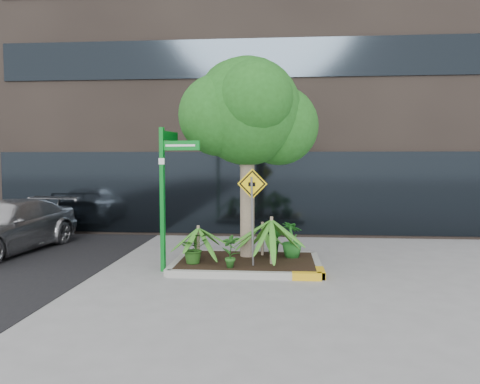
# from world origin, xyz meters

# --- Properties ---
(ground) EXTENTS (80.00, 80.00, 0.00)m
(ground) POSITION_xyz_m (0.00, 0.00, 0.00)
(ground) COLOR gray
(ground) RESTS_ON ground
(building) EXTENTS (18.00, 8.00, 15.00)m
(building) POSITION_xyz_m (0.50, 8.50, 7.50)
(building) COLOR #2D2621
(building) RESTS_ON ground
(planter) EXTENTS (3.35, 2.36, 0.15)m
(planter) POSITION_xyz_m (0.23, 0.27, 0.10)
(planter) COLOR #9E9E99
(planter) RESTS_ON ground
(tree) EXTENTS (3.27, 2.90, 4.90)m
(tree) POSITION_xyz_m (0.17, 0.79, 3.58)
(tree) COLOR tan
(tree) RESTS_ON ground
(palm_front) EXTENTS (1.18, 1.18, 1.31)m
(palm_front) POSITION_xyz_m (0.77, -0.00, 1.13)
(palm_front) COLOR tan
(palm_front) RESTS_ON ground
(palm_left) EXTENTS (0.90, 0.90, 1.00)m
(palm_left) POSITION_xyz_m (-0.91, 0.21, 0.90)
(palm_left) COLOR tan
(palm_left) RESTS_ON ground
(palm_back) EXTENTS (0.91, 0.91, 1.01)m
(palm_back) POSITION_xyz_m (0.53, 0.91, 0.90)
(palm_back) COLOR tan
(palm_back) RESTS_ON ground
(parked_car) EXTENTS (2.49, 4.91, 1.37)m
(parked_car) POSITION_xyz_m (-6.30, 1.45, 0.68)
(parked_car) COLOR #ABABB0
(parked_car) RESTS_ON ground
(shrub_a) EXTENTS (0.85, 0.85, 0.68)m
(shrub_a) POSITION_xyz_m (-0.96, -0.10, 0.49)
(shrub_a) COLOR #204E16
(shrub_a) RESTS_ON planter
(shrub_b) EXTENTS (0.66, 0.66, 0.85)m
(shrub_b) POSITION_xyz_m (1.24, 0.73, 0.57)
(shrub_b) COLOR #1F6921
(shrub_b) RESTS_ON planter
(shrub_c) EXTENTS (0.51, 0.51, 0.73)m
(shrub_c) POSITION_xyz_m (-0.10, -0.45, 0.51)
(shrub_c) COLOR #225F1D
(shrub_c) RESTS_ON planter
(shrub_d) EXTENTS (0.55, 0.55, 0.71)m
(shrub_d) POSITION_xyz_m (0.82, 1.02, 0.50)
(shrub_d) COLOR #1A5819
(shrub_d) RESTS_ON planter
(street_sign_post) EXTENTS (0.92, 1.02, 3.15)m
(street_sign_post) POSITION_xyz_m (-1.54, -0.25, 1.95)
(street_sign_post) COLOR #0B7921
(street_sign_post) RESTS_ON ground
(cattle_sign) EXTENTS (0.65, 0.23, 2.11)m
(cattle_sign) POSITION_xyz_m (0.36, -0.33, 1.58)
(cattle_sign) COLOR slate
(cattle_sign) RESTS_ON ground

